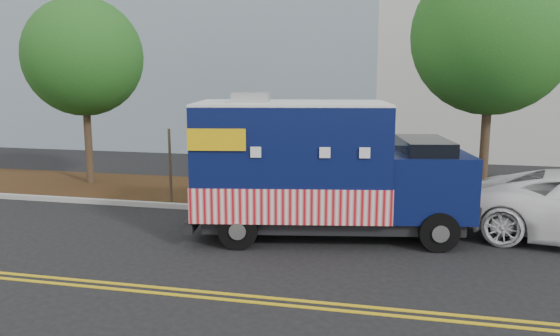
# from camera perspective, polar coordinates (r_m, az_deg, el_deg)

# --- Properties ---
(ground) EXTENTS (120.00, 120.00, 0.00)m
(ground) POSITION_cam_1_polar(r_m,az_deg,el_deg) (14.53, -0.74, -6.28)
(ground) COLOR black
(ground) RESTS_ON ground
(curb) EXTENTS (120.00, 0.18, 0.15)m
(curb) POSITION_cam_1_polar(r_m,az_deg,el_deg) (15.82, 0.45, -4.63)
(curb) COLOR #9E9E99
(curb) RESTS_ON ground
(mulch_strip) EXTENTS (120.00, 4.00, 0.15)m
(mulch_strip) POSITION_cam_1_polar(r_m,az_deg,el_deg) (17.82, 1.90, -2.97)
(mulch_strip) COLOR black
(mulch_strip) RESTS_ON ground
(centerline_near) EXTENTS (120.00, 0.10, 0.01)m
(centerline_near) POSITION_cam_1_polar(r_m,az_deg,el_deg) (10.49, -6.58, -12.85)
(centerline_near) COLOR gold
(centerline_near) RESTS_ON ground
(centerline_far) EXTENTS (120.00, 0.10, 0.01)m
(centerline_far) POSITION_cam_1_polar(r_m,az_deg,el_deg) (10.28, -7.05, -13.36)
(centerline_far) COLOR gold
(centerline_far) RESTS_ON ground
(tree_a) EXTENTS (4.09, 4.09, 6.64)m
(tree_a) POSITION_cam_1_polar(r_m,az_deg,el_deg) (20.46, -19.87, 10.85)
(tree_a) COLOR #38281C
(tree_a) RESTS_ON ground
(tree_c) EXTENTS (4.42, 4.42, 7.28)m
(tree_c) POSITION_cam_1_polar(r_m,az_deg,el_deg) (16.62, 21.25, 12.76)
(tree_c) COLOR #38281C
(tree_c) RESTS_ON ground
(sign_post) EXTENTS (0.06, 0.06, 2.40)m
(sign_post) POSITION_cam_1_polar(r_m,az_deg,el_deg) (16.86, -11.40, -0.01)
(sign_post) COLOR #473828
(sign_post) RESTS_ON ground
(food_truck) EXTENTS (7.13, 3.67, 3.58)m
(food_truck) POSITION_cam_1_polar(r_m,az_deg,el_deg) (13.53, 3.72, -0.44)
(food_truck) COLOR black
(food_truck) RESTS_ON ground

